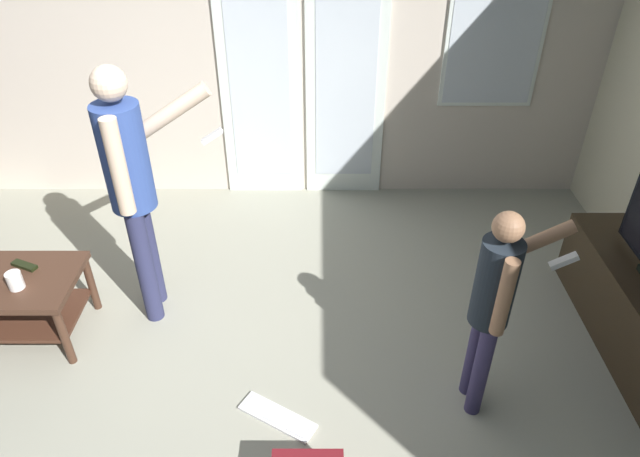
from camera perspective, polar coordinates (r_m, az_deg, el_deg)
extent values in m
cube|color=gray|center=(3.44, -12.27, -16.23)|extent=(5.99, 4.69, 0.02)
cube|color=beige|center=(4.62, -9.23, 19.60)|extent=(5.99, 0.06, 2.87)
cube|color=white|center=(4.69, -5.99, 14.36)|extent=(0.64, 0.02, 2.05)
cube|color=silver|center=(4.66, -6.04, 14.88)|extent=(0.48, 0.01, 1.75)
cube|color=white|center=(4.67, 2.66, 14.42)|extent=(0.64, 0.02, 2.05)
cube|color=silver|center=(4.64, 2.68, 14.94)|extent=(0.48, 0.01, 1.75)
cube|color=white|center=(4.73, 17.24, 18.37)|extent=(0.75, 0.02, 1.20)
cube|color=silver|center=(4.71, 17.28, 18.32)|extent=(0.69, 0.01, 1.14)
cube|color=#432619|center=(4.07, -28.37, -7.54)|extent=(0.85, 0.46, 0.02)
cylinder|color=#42291C|center=(3.69, -24.07, -9.83)|extent=(0.05, 0.05, 0.41)
cylinder|color=#42291C|center=(4.02, -21.78, -5.13)|extent=(0.05, 0.05, 0.41)
cylinder|color=#2C2E51|center=(3.70, -16.96, -3.77)|extent=(0.11, 0.11, 0.81)
cylinder|color=#2C2E51|center=(3.84, -16.63, -2.15)|extent=(0.11, 0.11, 0.81)
cylinder|color=#314990|center=(3.39, -18.81, 6.69)|extent=(0.26, 0.26, 0.63)
sphere|color=beige|center=(3.23, -20.26, 13.42)|extent=(0.19, 0.19, 0.19)
cylinder|color=beige|center=(3.23, -19.41, 5.76)|extent=(0.09, 0.09, 0.56)
cylinder|color=beige|center=(3.44, -14.94, 10.91)|extent=(0.53, 0.15, 0.37)
cube|color=white|center=(3.47, -10.64, 9.05)|extent=(0.14, 0.06, 0.10)
cylinder|color=#383259|center=(3.19, 15.75, -13.56)|extent=(0.09, 0.09, 0.61)
cylinder|color=#383259|center=(3.27, 15.21, -11.84)|extent=(0.09, 0.09, 0.61)
cylinder|color=#1E262F|center=(2.86, 17.15, -5.25)|extent=(0.20, 0.20, 0.48)
sphere|color=#966B4C|center=(2.67, 18.33, 0.13)|extent=(0.15, 0.15, 0.15)
cylinder|color=#966B4C|center=(2.75, 17.94, -6.62)|extent=(0.07, 0.07, 0.43)
cylinder|color=#966B4C|center=(2.94, 20.36, -1.46)|extent=(0.40, 0.07, 0.27)
cube|color=white|center=(3.07, 23.19, -3.01)|extent=(0.14, 0.04, 0.10)
cube|color=white|center=(3.27, -4.22, -18.22)|extent=(0.44, 0.34, 0.02)
cube|color=silver|center=(3.27, -4.23, -18.10)|extent=(0.39, 0.29, 0.00)
cylinder|color=white|center=(3.73, -28.08, -4.58)|extent=(0.09, 0.09, 0.11)
cube|color=black|center=(3.91, -27.34, -3.27)|extent=(0.18, 0.11, 0.02)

